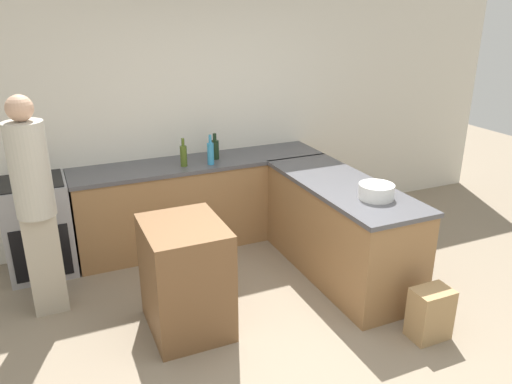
% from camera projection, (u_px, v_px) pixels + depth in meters
% --- Properties ---
extents(ground_plane, '(14.00, 14.00, 0.00)m').
position_uv_depth(ground_plane, '(294.00, 358.00, 3.67)').
color(ground_plane, gray).
extents(wall_back, '(8.00, 0.06, 2.70)m').
position_uv_depth(wall_back, '(189.00, 113.00, 5.29)').
color(wall_back, silver).
rests_on(wall_back, ground_plane).
extents(counter_back, '(2.64, 0.61, 0.92)m').
position_uv_depth(counter_back, '(202.00, 202.00, 5.34)').
color(counter_back, olive).
rests_on(counter_back, ground_plane).
extents(counter_peninsula, '(0.69, 1.81, 0.92)m').
position_uv_depth(counter_peninsula, '(340.00, 229.00, 4.69)').
color(counter_peninsula, olive).
rests_on(counter_peninsula, ground_plane).
extents(range_oven, '(0.59, 0.59, 0.93)m').
position_uv_depth(range_oven, '(39.00, 227.00, 4.72)').
color(range_oven, '#99999E').
rests_on(range_oven, ground_plane).
extents(island_table, '(0.59, 0.71, 0.90)m').
position_uv_depth(island_table, '(186.00, 277.00, 3.88)').
color(island_table, brown).
rests_on(island_table, ground_plane).
extents(mixing_bowl, '(0.30, 0.30, 0.12)m').
position_uv_depth(mixing_bowl, '(376.00, 191.00, 4.16)').
color(mixing_bowl, white).
rests_on(mixing_bowl, counter_peninsula).
extents(olive_oil_bottle, '(0.07, 0.07, 0.29)m').
position_uv_depth(olive_oil_bottle, '(184.00, 155.00, 4.96)').
color(olive_oil_bottle, '#475B1E').
rests_on(olive_oil_bottle, counter_back).
extents(dish_soap_bottle, '(0.07, 0.07, 0.31)m').
position_uv_depth(dish_soap_bottle, '(211.00, 153.00, 5.02)').
color(dish_soap_bottle, '#338CBF').
rests_on(dish_soap_bottle, counter_back).
extents(wine_bottle_dark, '(0.08, 0.08, 0.27)m').
position_uv_depth(wine_bottle_dark, '(215.00, 149.00, 5.20)').
color(wine_bottle_dark, black).
rests_on(wine_bottle_dark, counter_back).
extents(person_by_range, '(0.30, 0.30, 1.83)m').
position_uv_depth(person_by_range, '(35.00, 199.00, 3.90)').
color(person_by_range, '#ADA38E').
rests_on(person_by_range, ground_plane).
extents(paper_bag, '(0.30, 0.21, 0.42)m').
position_uv_depth(paper_bag, '(430.00, 314.00, 3.84)').
color(paper_bag, '#A88456').
rests_on(paper_bag, ground_plane).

